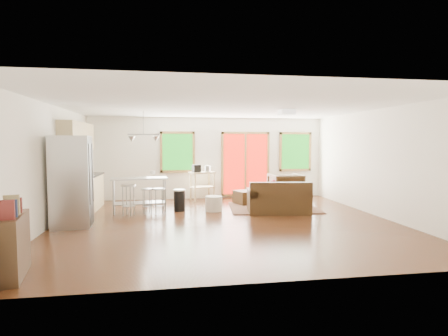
{
  "coord_description": "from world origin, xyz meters",
  "views": [
    {
      "loc": [
        -1.24,
        -7.69,
        1.77
      ],
      "look_at": [
        0.0,
        0.3,
        1.2
      ],
      "focal_mm": 28.0,
      "sensor_mm": 36.0,
      "label": 1
    }
  ],
  "objects": [
    {
      "name": "floor",
      "position": [
        0.0,
        0.0,
        -0.01
      ],
      "size": [
        7.5,
        7.0,
        0.02
      ],
      "primitive_type": "cube",
      "color": "#33190C",
      "rests_on": "ground"
    },
    {
      "name": "ceiling",
      "position": [
        0.0,
        0.0,
        2.61
      ],
      "size": [
        7.5,
        7.0,
        0.02
      ],
      "primitive_type": "cube",
      "color": "white",
      "rests_on": "ground"
    },
    {
      "name": "back_wall",
      "position": [
        0.0,
        3.51,
        1.3
      ],
      "size": [
        7.5,
        0.02,
        2.6
      ],
      "primitive_type": "cube",
      "color": "white",
      "rests_on": "ground"
    },
    {
      "name": "left_wall",
      "position": [
        -3.76,
        0.0,
        1.3
      ],
      "size": [
        0.02,
        7.0,
        2.6
      ],
      "primitive_type": "cube",
      "color": "white",
      "rests_on": "ground"
    },
    {
      "name": "right_wall",
      "position": [
        3.76,
        0.0,
        1.3
      ],
      "size": [
        0.02,
        7.0,
        2.6
      ],
      "primitive_type": "cube",
      "color": "white",
      "rests_on": "ground"
    },
    {
      "name": "front_wall",
      "position": [
        0.0,
        -3.51,
        1.3
      ],
      "size": [
        7.5,
        0.02,
        2.6
      ],
      "primitive_type": "cube",
      "color": "white",
      "rests_on": "ground"
    },
    {
      "name": "window_left",
      "position": [
        -1.0,
        3.46,
        1.5
      ],
      "size": [
        1.1,
        0.05,
        1.3
      ],
      "color": "#115010",
      "rests_on": "back_wall"
    },
    {
      "name": "french_doors",
      "position": [
        1.2,
        3.46,
        1.1
      ],
      "size": [
        1.6,
        0.05,
        2.1
      ],
      "color": "#A61308",
      "rests_on": "back_wall"
    },
    {
      "name": "window_right",
      "position": [
        2.9,
        3.46,
        1.5
      ],
      "size": [
        1.1,
        0.05,
        1.3
      ],
      "color": "#115010",
      "rests_on": "back_wall"
    },
    {
      "name": "rug",
      "position": [
        1.55,
        1.47,
        0.01
      ],
      "size": [
        2.51,
        2.02,
        0.02
      ],
      "primitive_type": "cube",
      "rotation": [
        0.0,
        0.0,
        -0.1
      ],
      "color": "#485633",
      "rests_on": "floor"
    },
    {
      "name": "loveseat",
      "position": [
        1.49,
        0.81,
        0.32
      ],
      "size": [
        1.63,
        1.06,
        0.82
      ],
      "rotation": [
        0.0,
        0.0,
        -0.13
      ],
      "color": "black",
      "rests_on": "floor"
    },
    {
      "name": "coffee_table",
      "position": [
        1.89,
        1.81,
        0.35
      ],
      "size": [
        1.16,
        0.9,
        0.41
      ],
      "rotation": [
        0.0,
        0.0,
        0.32
      ],
      "color": "#332112",
      "rests_on": "floor"
    },
    {
      "name": "armchair",
      "position": [
        2.25,
        2.54,
        0.47
      ],
      "size": [
        0.92,
        0.87,
        0.94
      ],
      "primitive_type": "imported",
      "rotation": [
        0.0,
        0.0,
        3.16
      ],
      "color": "black",
      "rests_on": "floor"
    },
    {
      "name": "ottoman",
      "position": [
        0.95,
        2.2,
        0.2
      ],
      "size": [
        0.76,
        0.76,
        0.39
      ],
      "primitive_type": "cube",
      "rotation": [
        0.0,
        0.0,
        0.34
      ],
      "color": "black",
      "rests_on": "floor"
    },
    {
      "name": "pouf",
      "position": [
        -0.12,
        1.31,
        0.19
      ],
      "size": [
        0.46,
        0.46,
        0.39
      ],
      "primitive_type": "cylinder",
      "rotation": [
        0.0,
        0.0,
        -0.02
      ],
      "color": "silver",
      "rests_on": "floor"
    },
    {
      "name": "vase",
      "position": [
        1.65,
        1.78,
        0.53
      ],
      "size": [
        0.26,
        0.27,
        0.35
      ],
      "rotation": [
        0.0,
        0.0,
        -0.35
      ],
      "color": "silver",
      "rests_on": "coffee_table"
    },
    {
      "name": "cabinets",
      "position": [
        -3.49,
        1.7,
        0.93
      ],
      "size": [
        0.64,
        2.24,
        2.3
      ],
      "color": "tan",
      "rests_on": "floor"
    },
    {
      "name": "refrigerator",
      "position": [
        -3.3,
        0.07,
        0.97
      ],
      "size": [
        0.84,
        0.81,
        1.93
      ],
      "rotation": [
        0.0,
        0.0,
        0.08
      ],
      "color": "#B7BABC",
      "rests_on": "floor"
    },
    {
      "name": "island",
      "position": [
        -2.03,
        1.48,
        0.61
      ],
      "size": [
        1.46,
        0.72,
        0.89
      ],
      "rotation": [
        0.0,
        0.0,
        0.12
      ],
      "color": "#B7BABC",
      "rests_on": "floor"
    },
    {
      "name": "cup",
      "position": [
        -1.69,
        1.68,
        1.02
      ],
      "size": [
        0.13,
        0.11,
        0.13
      ],
      "primitive_type": "imported",
      "rotation": [
        0.0,
        0.0,
        -0.01
      ],
      "color": "white",
      "rests_on": "island"
    },
    {
      "name": "bar_stool_a",
      "position": [
        -2.26,
        1.06,
        0.57
      ],
      "size": [
        0.46,
        0.46,
        0.77
      ],
      "rotation": [
        0.0,
        0.0,
        -0.34
      ],
      "color": "#B7BABC",
      "rests_on": "floor"
    },
    {
      "name": "bar_stool_b",
      "position": [
        -1.82,
        1.22,
        0.48
      ],
      "size": [
        0.38,
        0.38,
        0.64
      ],
      "rotation": [
        0.0,
        0.0,
        0.29
      ],
      "color": "#B7BABC",
      "rests_on": "floor"
    },
    {
      "name": "bar_stool_c",
      "position": [
        -1.52,
        1.21,
        0.48
      ],
      "size": [
        0.32,
        0.32,
        0.64
      ],
      "rotation": [
        0.0,
        0.0,
        0.06
      ],
      "color": "#B7BABC",
      "rests_on": "floor"
    },
    {
      "name": "trash_can",
      "position": [
        -1.01,
        1.46,
        0.29
      ],
      "size": [
        0.35,
        0.35,
        0.57
      ],
      "rotation": [
        0.0,
        0.0,
        -0.13
      ],
      "color": "black",
      "rests_on": "floor"
    },
    {
      "name": "kitchen_cart",
      "position": [
        -0.28,
        3.07,
        0.77
      ],
      "size": [
        0.84,
        0.67,
        1.12
      ],
      "rotation": [
        0.0,
        0.0,
        0.31
      ],
      "color": "tan",
      "rests_on": "floor"
    },
    {
      "name": "bookshelf",
      "position": [
        -3.35,
        -2.8,
        0.43
      ],
      "size": [
        0.54,
        0.98,
        1.09
      ],
      "rotation": [
        0.0,
        0.0,
        0.2
      ],
      "color": "#332112",
      "rests_on": "floor"
    },
    {
      "name": "ceiling_flush",
      "position": [
        1.6,
        0.6,
        2.53
      ],
      "size": [
        0.35,
        0.35,
        0.12
      ],
      "primitive_type": "cube",
      "color": "white",
      "rests_on": "ceiling"
    },
    {
      "name": "pendant_light",
      "position": [
        -1.9,
        1.5,
        1.9
      ],
      "size": [
        0.8,
        0.18,
        0.79
      ],
      "color": "gray",
      "rests_on": "ceiling"
    }
  ]
}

